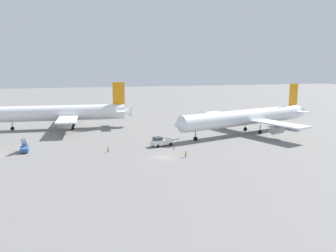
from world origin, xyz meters
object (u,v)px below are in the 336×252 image
Objects in this scene: ground_crew_wing_walker_right at (186,154)px; pushback_tug at (161,142)px; gse_stair_truck_yellow at (24,148)px; ground_crew_marshaller_foreground at (108,149)px; traffic_cone_nose_left at (174,148)px; airliner_at_gate_left at (64,113)px; airliner_being_pushed at (247,117)px.

pushback_tug is at bearing 101.30° from ground_crew_wing_walker_right.
gse_stair_truck_yellow reaches higher than pushback_tug.
ground_crew_wing_walker_right reaches higher than ground_crew_marshaller_foreground.
gse_stair_truck_yellow is 7.85× the size of traffic_cone_nose_left.
airliner_at_gate_left is 5.34× the size of pushback_tug.
traffic_cone_nose_left is at bearing -54.94° from airliner_at_gate_left.
airliner_being_pushed is at bearing 6.24° from gse_stair_truck_yellow.
gse_stair_truck_yellow is 2.72× the size of ground_crew_wing_walker_right.
airliner_being_pushed is 33.79m from traffic_cone_nose_left.
ground_crew_marshaller_foreground is at bearing -74.38° from airliner_at_gate_left.
airliner_at_gate_left reaches higher than traffic_cone_nose_left.
traffic_cone_nose_left is (-29.93, -14.81, -5.18)m from airliner_being_pushed.
airliner_being_pushed is at bearing 15.92° from ground_crew_marshaller_foreground.
ground_crew_marshaller_foreground is (-47.75, -13.62, -4.63)m from airliner_being_pushed.
ground_crew_wing_walker_right is 2.88× the size of traffic_cone_nose_left.
traffic_cone_nose_left is (2.43, -4.43, -1.00)m from pushback_tug.
airliner_at_gate_left is at bearing 125.76° from pushback_tug.
pushback_tug is at bearing 118.78° from traffic_cone_nose_left.
airliner_being_pushed reaches higher than gse_stair_truck_yellow.
gse_stair_truck_yellow is (-10.05, -34.16, -4.59)m from airliner_at_gate_left.
airliner_being_pushed is at bearing 39.22° from ground_crew_wing_walker_right.
airliner_at_gate_left reaches higher than gse_stair_truck_yellow.
gse_stair_truck_yellow is 2.92× the size of ground_crew_marshaller_foreground.
ground_crew_wing_walker_right is (2.75, -13.78, -0.38)m from pushback_tug.
gse_stair_truck_yellow is (-69.04, -7.55, -4.43)m from airliner_being_pushed.
airliner_at_gate_left is 45.78m from pushback_tug.
airliner_being_pushed is 32.69× the size of ground_crew_wing_walker_right.
airliner_being_pushed is 49.86m from ground_crew_marshaller_foreground.
airliner_being_pushed is at bearing 17.78° from pushback_tug.
airliner_at_gate_left reaches higher than pushback_tug.
pushback_tug is at bearing -162.22° from airliner_being_pushed.
airliner_at_gate_left is 42.04m from ground_crew_marshaller_foreground.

